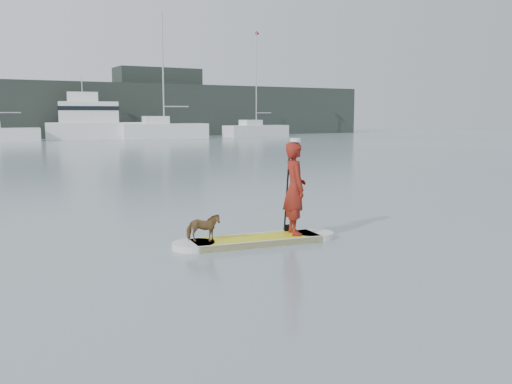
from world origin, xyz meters
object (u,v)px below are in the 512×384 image
dog (203,228)px  sailboat_f (256,129)px  paddleboard (256,240)px  sailboat_e (163,130)px  motor_yacht_a (95,122)px  paddler (295,188)px

dog → sailboat_f: size_ratio=0.05×
paddleboard → sailboat_e: sailboat_e is taller
sailboat_e → sailboat_f: bearing=10.7°
sailboat_f → motor_yacht_a: size_ratio=1.10×
paddleboard → paddler: size_ratio=1.80×
sailboat_f → paddleboard: bearing=-126.7°
dog → paddleboard: bearing=-73.2°
dog → sailboat_f: bearing=-5.9°
sailboat_e → sailboat_f: 11.57m
paddleboard → motor_yacht_a: motor_yacht_a is taller
dog → motor_yacht_a: bearing=13.0°
paddleboard → sailboat_f: bearing=68.3°
paddleboard → sailboat_e: (15.92, 47.38, 0.86)m
sailboat_f → motor_yacht_a: (-18.20, 1.11, 0.95)m
paddler → sailboat_e: bearing=-0.7°
paddleboard → sailboat_e: bearing=79.4°
paddleboard → paddler: bearing=0.0°
motor_yacht_a → dog: bearing=-91.9°
paddler → dog: 1.99m
sailboat_f → dog: bearing=-127.7°
sailboat_e → paddleboard: bearing=-101.6°
motor_yacht_a → sailboat_f: bearing=6.5°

